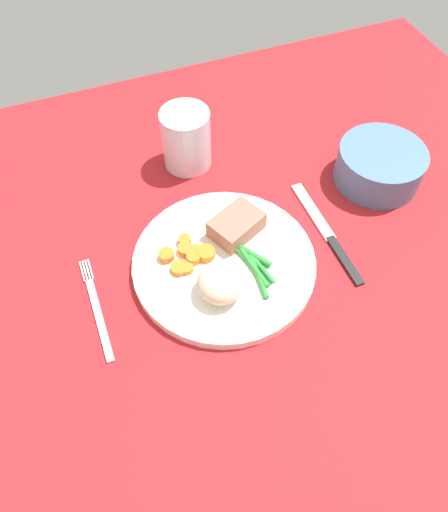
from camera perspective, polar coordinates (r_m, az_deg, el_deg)
The scene contains 10 objects.
dining_table at distance 72.56cm, azimuth 0.60°, elevation 0.84°, with size 120.00×90.00×2.00cm.
dinner_plate at distance 68.87cm, azimuth 0.00°, elevation -0.86°, with size 26.06×26.06×1.60cm, color white.
meat_portion at distance 70.07cm, azimuth 1.47°, elevation 3.66°, with size 7.38×5.19×3.06cm, color #A86B56.
mashed_potatoes at distance 63.48cm, azimuth -0.44°, elevation -3.21°, with size 6.17×6.33×4.45cm, color beige.
carrot_slices at distance 68.24cm, azimuth -4.24°, elevation 0.13°, with size 7.68×6.46×1.26cm.
green_beans at distance 67.43cm, azimuth 3.58°, elevation -1.01°, with size 4.55×10.68×0.89cm.
fork at distance 67.94cm, azimuth -14.80°, elevation -5.99°, with size 1.44×16.60×0.40cm.
knife at distance 74.41cm, azimuth 12.12°, elevation 2.56°, with size 1.70×20.50×0.64cm.
water_glass at distance 80.81cm, azimuth -4.45°, elevation 13.22°, with size 7.95×7.95×9.98cm.
salad_bowl at distance 82.13cm, azimuth 17.95°, elevation 10.32°, with size 13.79×13.79×5.92cm.
Camera 1 is at (-16.19, -39.51, 59.67)cm, focal length 33.88 mm.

